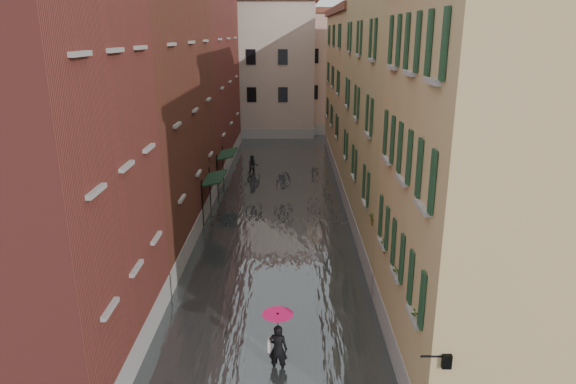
{
  "coord_description": "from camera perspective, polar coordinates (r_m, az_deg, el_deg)",
  "views": [
    {
      "loc": [
        0.75,
        -16.16,
        10.24
      ],
      "look_at": [
        0.63,
        7.0,
        3.0
      ],
      "focal_mm": 32.0,
      "sensor_mm": 36.0,
      "label": 1
    }
  ],
  "objects": [
    {
      "name": "building_left_mid",
      "position": [
        26.62,
        -16.79,
        8.01
      ],
      "size": [
        6.0,
        14.0,
        12.5
      ],
      "primitive_type": "cube",
      "color": "#55231B",
      "rests_on": "ground"
    },
    {
      "name": "pedestrian_far",
      "position": [
        37.79,
        -3.92,
        2.89
      ],
      "size": [
        0.93,
        0.81,
        1.64
      ],
      "primitive_type": "imported",
      "rotation": [
        0.0,
        0.0,
        0.26
      ],
      "color": "black",
      "rests_on": "ground"
    },
    {
      "name": "building_left_far",
      "position": [
        41.03,
        -10.84,
        12.53
      ],
      "size": [
        6.0,
        16.0,
        14.0
      ],
      "primitive_type": "cube",
      "color": "maroon",
      "rests_on": "ground"
    },
    {
      "name": "building_left_near",
      "position": [
        16.57,
        -27.61,
        2.3
      ],
      "size": [
        6.0,
        8.0,
        13.0
      ],
      "primitive_type": "cube",
      "color": "maroon",
      "rests_on": "ground"
    },
    {
      "name": "building_right_far",
      "position": [
        40.89,
        9.26,
        10.84
      ],
      "size": [
        6.0,
        16.0,
        11.5
      ],
      "primitive_type": "cube",
      "color": "tan",
      "rests_on": "ground"
    },
    {
      "name": "awning_near",
      "position": [
        28.6,
        -8.23,
        1.39
      ],
      "size": [
        1.09,
        2.74,
        2.8
      ],
      "color": "#16321E",
      "rests_on": "ground"
    },
    {
      "name": "floodwater",
      "position": [
        30.88,
        -1.1,
        -1.81
      ],
      "size": [
        10.0,
        60.0,
        0.2
      ],
      "primitive_type": "cube",
      "color": "#464C4D",
      "rests_on": "ground"
    },
    {
      "name": "window_planters",
      "position": [
        17.04,
        11.76,
        -6.3
      ],
      "size": [
        0.59,
        8.22,
        0.84
      ],
      "color": "brown",
      "rests_on": "ground"
    },
    {
      "name": "building_right_near",
      "position": [
        16.12,
        23.12,
        -0.26
      ],
      "size": [
        6.0,
        8.0,
        11.5
      ],
      "primitive_type": "cube",
      "color": "tan",
      "rests_on": "ground"
    },
    {
      "name": "pedestrian_main",
      "position": [
        16.42,
        -1.14,
        -15.8
      ],
      "size": [
        0.98,
        0.98,
        2.06
      ],
      "color": "black",
      "rests_on": "ground"
    },
    {
      "name": "building_right_mid",
      "position": [
        26.19,
        14.28,
        8.62
      ],
      "size": [
        6.0,
        14.0,
        13.0
      ],
      "primitive_type": "cube",
      "color": "#9E8D60",
      "rests_on": "ground"
    },
    {
      "name": "building_end_pink",
      "position": [
        56.56,
        5.78,
        12.98
      ],
      "size": [
        10.0,
        9.0,
        12.0
      ],
      "primitive_type": "cube",
      "color": "tan",
      "rests_on": "ground"
    },
    {
      "name": "ground",
      "position": [
        19.15,
        -2.05,
        -14.99
      ],
      "size": [
        120.0,
        120.0,
        0.0
      ],
      "primitive_type": "plane",
      "color": "#595A5C",
      "rests_on": "ground"
    },
    {
      "name": "building_end_cream",
      "position": [
        54.42,
        -3.75,
        13.39
      ],
      "size": [
        12.0,
        9.0,
        13.0
      ],
      "primitive_type": "cube",
      "color": "#AF9F8B",
      "rests_on": "ground"
    },
    {
      "name": "wall_lantern",
      "position": [
        12.98,
        17.08,
        -17.41
      ],
      "size": [
        0.71,
        0.22,
        0.35
      ],
      "color": "black",
      "rests_on": "ground"
    },
    {
      "name": "awning_far",
      "position": [
        34.24,
        -6.83,
        4.11
      ],
      "size": [
        1.09,
        2.89,
        2.8
      ],
      "color": "#16321E",
      "rests_on": "ground"
    }
  ]
}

